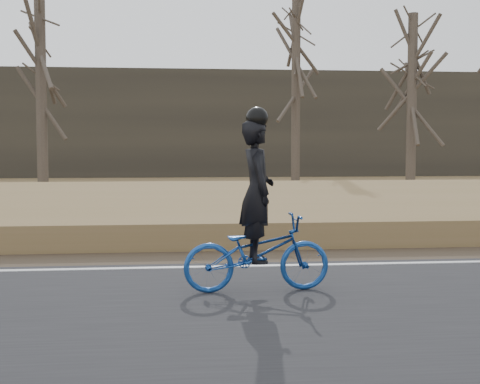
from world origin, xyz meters
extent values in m
cube|color=olive|center=(0.00, 4.20, 0.22)|extent=(120.00, 5.00, 0.44)
cube|color=slate|center=(0.00, 8.00, 0.23)|extent=(120.00, 3.00, 0.45)
cube|color=black|center=(0.00, 8.00, 0.52)|extent=(120.00, 2.40, 0.14)
cube|color=brown|center=(0.00, 7.28, 0.67)|extent=(120.00, 0.07, 0.15)
cube|color=brown|center=(0.00, 8.72, 0.67)|extent=(120.00, 0.07, 0.15)
cube|color=#383328|center=(0.00, 30.00, 3.00)|extent=(120.00, 4.00, 6.00)
imported|color=navy|center=(3.68, -1.41, 0.51)|extent=(1.76, 0.70, 0.91)
imported|color=black|center=(3.68, -1.41, 1.24)|extent=(0.43, 0.63, 1.66)
sphere|color=black|center=(3.68, -1.41, 2.09)|extent=(0.26, 0.26, 0.26)
cylinder|color=brown|center=(-1.55, 13.60, 3.31)|extent=(0.36, 0.36, 6.62)
cylinder|color=brown|center=(7.82, 18.07, 4.05)|extent=(0.36, 0.36, 8.10)
cylinder|color=brown|center=(11.60, 15.00, 3.32)|extent=(0.36, 0.36, 6.64)
camera|label=1|loc=(2.67, -9.13, 1.78)|focal=50.00mm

